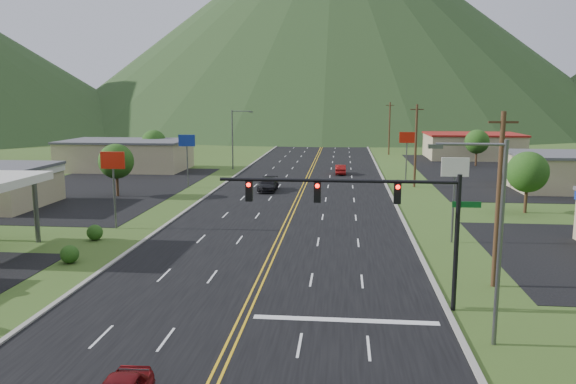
# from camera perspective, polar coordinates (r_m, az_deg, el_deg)

# --- Properties ---
(traffic_signal) EXTENTS (13.10, 0.43, 7.00)m
(traffic_signal) POSITION_cam_1_polar(r_m,az_deg,el_deg) (28.57, 8.98, -1.44)
(traffic_signal) COLOR black
(traffic_signal) RESTS_ON ground
(streetlight_east) EXTENTS (3.28, 0.25, 9.00)m
(streetlight_east) POSITION_cam_1_polar(r_m,az_deg,el_deg) (25.46, 20.12, -3.59)
(streetlight_east) COLOR #59595E
(streetlight_east) RESTS_ON ground
(streetlight_west) EXTENTS (3.28, 0.25, 9.00)m
(streetlight_west) POSITION_cam_1_polar(r_m,az_deg,el_deg) (85.78, -5.46, 5.76)
(streetlight_west) COLOR #59595E
(streetlight_west) RESTS_ON ground
(building_west_far) EXTENTS (18.40, 11.40, 4.50)m
(building_west_far) POSITION_cam_1_polar(r_m,az_deg,el_deg) (88.72, -16.10, 3.66)
(building_west_far) COLOR tan
(building_west_far) RESTS_ON ground
(building_east_mid) EXTENTS (14.40, 11.40, 4.30)m
(building_east_mid) POSITION_cam_1_polar(r_m,az_deg,el_deg) (74.68, 26.99, 1.89)
(building_east_mid) COLOR tan
(building_east_mid) RESTS_ON ground
(building_east_far) EXTENTS (16.40, 12.40, 4.50)m
(building_east_far) POSITION_cam_1_polar(r_m,az_deg,el_deg) (106.91, 18.22, 4.48)
(building_east_far) COLOR tan
(building_east_far) RESTS_ON ground
(pole_sign_west_a) EXTENTS (2.00, 0.18, 6.40)m
(pole_sign_west_a) POSITION_cam_1_polar(r_m,az_deg,el_deg) (48.18, -17.35, 2.33)
(pole_sign_west_a) COLOR #59595E
(pole_sign_west_a) RESTS_ON ground
(pole_sign_west_b) EXTENTS (2.00, 0.18, 6.40)m
(pole_sign_west_b) POSITION_cam_1_polar(r_m,az_deg,el_deg) (68.86, -10.24, 4.63)
(pole_sign_west_b) COLOR #59595E
(pole_sign_west_b) RESTS_ON ground
(pole_sign_east_a) EXTENTS (2.00, 0.18, 6.40)m
(pole_sign_east_a) POSITION_cam_1_polar(r_m,az_deg,el_deg) (43.18, 16.58, 1.59)
(pole_sign_east_a) COLOR #59595E
(pole_sign_east_a) RESTS_ON ground
(pole_sign_east_b) EXTENTS (2.00, 0.18, 6.40)m
(pole_sign_east_b) POSITION_cam_1_polar(r_m,az_deg,el_deg) (74.68, 11.99, 4.95)
(pole_sign_east_b) COLOR #59595E
(pole_sign_east_b) RESTS_ON ground
(tree_west_a) EXTENTS (3.84, 3.84, 5.82)m
(tree_west_a) POSITION_cam_1_polar(r_m,az_deg,el_deg) (64.36, -17.06, 3.00)
(tree_west_a) COLOR #382314
(tree_west_a) RESTS_ON ground
(tree_west_b) EXTENTS (3.84, 3.84, 5.82)m
(tree_west_b) POSITION_cam_1_polar(r_m,az_deg,el_deg) (91.27, -13.47, 4.95)
(tree_west_b) COLOR #382314
(tree_west_b) RESTS_ON ground
(tree_east_a) EXTENTS (3.84, 3.84, 5.82)m
(tree_east_a) POSITION_cam_1_polar(r_m,az_deg,el_deg) (57.10, 23.17, 1.88)
(tree_east_a) COLOR #382314
(tree_east_a) RESTS_ON ground
(tree_east_b) EXTENTS (3.84, 3.84, 5.82)m
(tree_east_b) POSITION_cam_1_polar(r_m,az_deg,el_deg) (94.68, 18.65, 4.87)
(tree_east_b) COLOR #382314
(tree_east_b) RESTS_ON ground
(utility_pole_a) EXTENTS (1.60, 0.28, 10.00)m
(utility_pole_a) POSITION_cam_1_polar(r_m,az_deg,el_deg) (33.65, 20.60, -0.64)
(utility_pole_a) COLOR #382314
(utility_pole_a) RESTS_ON ground
(utility_pole_b) EXTENTS (1.60, 0.28, 10.00)m
(utility_pole_b) POSITION_cam_1_polar(r_m,az_deg,el_deg) (69.79, 12.85, 4.67)
(utility_pole_b) COLOR #382314
(utility_pole_b) RESTS_ON ground
(utility_pole_c) EXTENTS (1.60, 0.28, 10.00)m
(utility_pole_c) POSITION_cam_1_polar(r_m,az_deg,el_deg) (109.50, 10.26, 6.42)
(utility_pole_c) COLOR #382314
(utility_pole_c) RESTS_ON ground
(utility_pole_d) EXTENTS (1.60, 0.28, 10.00)m
(utility_pole_d) POSITION_cam_1_polar(r_m,az_deg,el_deg) (149.37, 9.05, 7.23)
(utility_pole_d) COLOR #382314
(utility_pole_d) RESTS_ON ground
(mountain_n) EXTENTS (220.00, 220.00, 85.00)m
(mountain_n) POSITION_cam_1_polar(r_m,az_deg,el_deg) (236.22, 4.63, 17.19)
(mountain_n) COLOR #263B1B
(mountain_n) RESTS_ON ground
(car_dark_mid) EXTENTS (2.08, 5.09, 1.48)m
(car_dark_mid) POSITION_cam_1_polar(r_m,az_deg,el_deg) (65.43, -2.03, 0.73)
(car_dark_mid) COLOR black
(car_dark_mid) RESTS_ON ground
(car_red_far) EXTENTS (1.55, 4.17, 1.36)m
(car_red_far) POSITION_cam_1_polar(r_m,az_deg,el_deg) (80.23, 5.35, 2.27)
(car_red_far) COLOR maroon
(car_red_far) RESTS_ON ground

